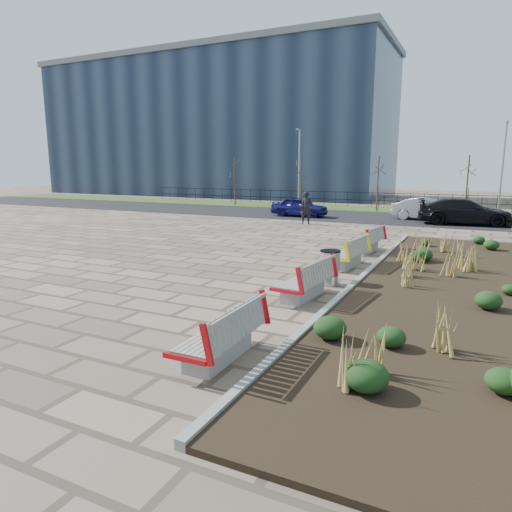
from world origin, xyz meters
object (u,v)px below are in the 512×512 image
at_px(bench_a, 218,332).
at_px(lamp_west, 299,170).
at_px(car_silver, 427,209).
at_px(lamp_east, 502,170).
at_px(bench_c, 346,252).
at_px(pedestrian, 306,208).
at_px(bench_d, 366,239).
at_px(car_blue, 299,207).
at_px(litter_bin, 330,268).
at_px(bench_b, 303,279).
at_px(car_black, 464,212).

height_order(bench_a, lamp_west, lamp_west).
relative_size(car_silver, lamp_east, 0.68).
bearing_deg(bench_c, pedestrian, 122.75).
bearing_deg(car_silver, bench_c, -175.90).
xyz_separation_m(bench_a, pedestrian, (-5.09, 18.50, 0.43)).
relative_size(bench_d, pedestrian, 1.12).
bearing_deg(bench_d, car_silver, 91.20).
xyz_separation_m(car_blue, lamp_west, (-2.15, 5.46, 2.38)).
bearing_deg(car_silver, lamp_east, -37.01).
height_order(bench_d, litter_bin, bench_d).
bearing_deg(car_silver, litter_bin, -174.71).
relative_size(bench_d, car_blue, 0.56).
distance_m(bench_b, bench_d, 7.05).
bearing_deg(litter_bin, bench_b, -97.37).
height_order(litter_bin, car_black, car_black).
relative_size(bench_a, lamp_east, 0.35).
bearing_deg(litter_bin, car_silver, 87.47).
bearing_deg(litter_bin, car_blue, 113.45).
distance_m(pedestrian, lamp_east, 13.71).
distance_m(bench_a, bench_b, 4.20).
relative_size(car_blue, lamp_west, 0.63).
xyz_separation_m(bench_d, car_black, (3.13, 10.92, 0.25)).
distance_m(bench_c, litter_bin, 2.52).
relative_size(bench_b, bench_c, 1.00).
relative_size(bench_a, car_black, 0.42).
bearing_deg(lamp_east, car_black, -109.20).
relative_size(bench_a, bench_d, 1.00).
distance_m(car_silver, lamp_east, 6.15).
relative_size(litter_bin, lamp_west, 0.16).
relative_size(car_black, lamp_east, 0.84).
xyz_separation_m(litter_bin, car_black, (2.92, 16.37, 0.27)).
bearing_deg(bench_a, car_blue, 106.92).
xyz_separation_m(bench_b, lamp_west, (-9.00, 23.34, 2.54)).
bearing_deg(bench_a, bench_c, 89.67).
bearing_deg(lamp_east, litter_bin, -102.43).
bearing_deg(car_black, car_blue, 83.26).
bearing_deg(bench_a, lamp_west, 107.77).
height_order(bench_a, car_blue, car_blue).
bearing_deg(car_silver, pedestrian, 137.32).
xyz_separation_m(bench_a, lamp_east, (5.00, 27.55, 2.54)).
distance_m(bench_c, lamp_east, 20.03).
xyz_separation_m(bench_a, lamp_west, (-9.00, 27.55, 2.54)).
xyz_separation_m(bench_b, car_silver, (0.99, 19.31, 0.19)).
height_order(car_silver, car_black, car_black).
xyz_separation_m(pedestrian, car_black, (8.22, 3.67, -0.18)).
height_order(pedestrian, lamp_west, lamp_west).
xyz_separation_m(bench_a, bench_b, (0.00, 4.20, 0.00)).
xyz_separation_m(car_silver, car_black, (2.14, -1.34, 0.06)).
relative_size(bench_b, lamp_east, 0.35).
bearing_deg(bench_a, litter_bin, 87.63).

